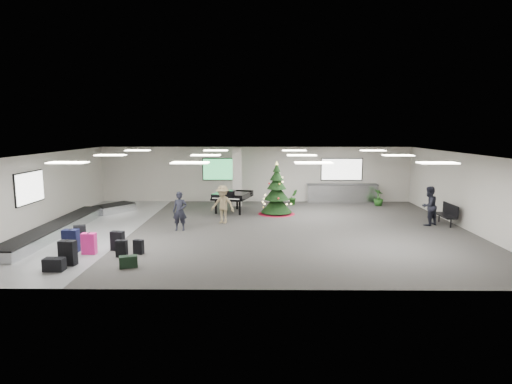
{
  "coord_description": "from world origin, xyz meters",
  "views": [
    {
      "loc": [
        0.29,
        -17.83,
        4.22
      ],
      "look_at": [
        0.08,
        1.0,
        1.44
      ],
      "focal_mm": 30.0,
      "sensor_mm": 36.0,
      "label": 1
    }
  ],
  "objects_px": {
    "pink_suitcase": "(89,244)",
    "bench": "(447,213)",
    "christmas_tree": "(277,196)",
    "traveler_b": "(223,204)",
    "service_counter": "(342,193)",
    "traveler_bench": "(429,206)",
    "potted_plant_left": "(293,197)",
    "grand_piano": "(232,196)",
    "traveler_a": "(180,211)",
    "baggage_carousel": "(70,224)",
    "potted_plant_right": "(378,198)"
  },
  "relations": [
    {
      "from": "service_counter",
      "to": "grand_piano",
      "type": "distance_m",
      "value": 6.83
    },
    {
      "from": "christmas_tree",
      "to": "grand_piano",
      "type": "xyz_separation_m",
      "value": [
        -2.26,
        0.49,
        -0.06
      ]
    },
    {
      "from": "baggage_carousel",
      "to": "grand_piano",
      "type": "xyz_separation_m",
      "value": [
        6.67,
        3.83,
        0.63
      ]
    },
    {
      "from": "service_counter",
      "to": "christmas_tree",
      "type": "distance_m",
      "value": 5.19
    },
    {
      "from": "pink_suitcase",
      "to": "traveler_bench",
      "type": "relative_size",
      "value": 0.43
    },
    {
      "from": "bench",
      "to": "potted_plant_right",
      "type": "relative_size",
      "value": 1.61
    },
    {
      "from": "pink_suitcase",
      "to": "traveler_b",
      "type": "xyz_separation_m",
      "value": [
        4.13,
        4.9,
        0.5
      ]
    },
    {
      "from": "pink_suitcase",
      "to": "potted_plant_left",
      "type": "xyz_separation_m",
      "value": [
        7.67,
        9.61,
        0.08
      ]
    },
    {
      "from": "grand_piano",
      "to": "potted_plant_right",
      "type": "bearing_deg",
      "value": 28.57
    },
    {
      "from": "christmas_tree",
      "to": "traveler_b",
      "type": "bearing_deg",
      "value": -139.46
    },
    {
      "from": "traveler_b",
      "to": "potted_plant_left",
      "type": "xyz_separation_m",
      "value": [
        3.54,
        4.71,
        -0.42
      ]
    },
    {
      "from": "pink_suitcase",
      "to": "traveler_a",
      "type": "relative_size",
      "value": 0.46
    },
    {
      "from": "service_counter",
      "to": "christmas_tree",
      "type": "relative_size",
      "value": 1.53
    },
    {
      "from": "baggage_carousel",
      "to": "traveler_bench",
      "type": "height_order",
      "value": "traveler_bench"
    },
    {
      "from": "service_counter",
      "to": "traveler_a",
      "type": "relative_size",
      "value": 2.47
    },
    {
      "from": "grand_piano",
      "to": "traveler_b",
      "type": "relative_size",
      "value": 1.41
    },
    {
      "from": "traveler_b",
      "to": "potted_plant_left",
      "type": "height_order",
      "value": "traveler_b"
    },
    {
      "from": "traveler_a",
      "to": "grand_piano",
      "type": "bearing_deg",
      "value": 65.76
    },
    {
      "from": "bench",
      "to": "traveler_b",
      "type": "relative_size",
      "value": 0.87
    },
    {
      "from": "service_counter",
      "to": "bench",
      "type": "height_order",
      "value": "service_counter"
    },
    {
      "from": "potted_plant_left",
      "to": "baggage_carousel",
      "type": "bearing_deg",
      "value": -149.33
    },
    {
      "from": "service_counter",
      "to": "potted_plant_right",
      "type": "height_order",
      "value": "service_counter"
    },
    {
      "from": "traveler_a",
      "to": "potted_plant_right",
      "type": "bearing_deg",
      "value": 31.9
    },
    {
      "from": "traveler_a",
      "to": "traveler_b",
      "type": "relative_size",
      "value": 0.95
    },
    {
      "from": "grand_piano",
      "to": "potted_plant_right",
      "type": "height_order",
      "value": "grand_piano"
    },
    {
      "from": "grand_piano",
      "to": "traveler_bench",
      "type": "bearing_deg",
      "value": -3.16
    },
    {
      "from": "baggage_carousel",
      "to": "traveler_bench",
      "type": "bearing_deg",
      "value": 3.09
    },
    {
      "from": "grand_piano",
      "to": "traveler_bench",
      "type": "xyz_separation_m",
      "value": [
        8.87,
        -2.99,
        0.02
      ]
    },
    {
      "from": "christmas_tree",
      "to": "grand_piano",
      "type": "height_order",
      "value": "christmas_tree"
    },
    {
      "from": "traveler_b",
      "to": "potted_plant_right",
      "type": "bearing_deg",
      "value": 48.69
    },
    {
      "from": "service_counter",
      "to": "pink_suitcase",
      "type": "height_order",
      "value": "service_counter"
    },
    {
      "from": "traveler_bench",
      "to": "christmas_tree",
      "type": "bearing_deg",
      "value": -54.19
    },
    {
      "from": "baggage_carousel",
      "to": "traveler_bench",
      "type": "xyz_separation_m",
      "value": [
        15.54,
        0.84,
        0.66
      ]
    },
    {
      "from": "bench",
      "to": "potted_plant_left",
      "type": "bearing_deg",
      "value": 142.12
    },
    {
      "from": "pink_suitcase",
      "to": "christmas_tree",
      "type": "height_order",
      "value": "christmas_tree"
    },
    {
      "from": "baggage_carousel",
      "to": "bench",
      "type": "relative_size",
      "value": 6.53
    },
    {
      "from": "baggage_carousel",
      "to": "christmas_tree",
      "type": "height_order",
      "value": "christmas_tree"
    },
    {
      "from": "traveler_a",
      "to": "potted_plant_right",
      "type": "height_order",
      "value": "traveler_a"
    },
    {
      "from": "traveler_b",
      "to": "baggage_carousel",
      "type": "bearing_deg",
      "value": -149.4
    },
    {
      "from": "grand_piano",
      "to": "potted_plant_right",
      "type": "distance_m",
      "value": 8.22
    },
    {
      "from": "traveler_a",
      "to": "service_counter",
      "type": "bearing_deg",
      "value": 41.77
    },
    {
      "from": "pink_suitcase",
      "to": "bench",
      "type": "distance_m",
      "value": 14.9
    },
    {
      "from": "potted_plant_left",
      "to": "potted_plant_right",
      "type": "distance_m",
      "value": 4.7
    },
    {
      "from": "baggage_carousel",
      "to": "potted_plant_left",
      "type": "height_order",
      "value": "potted_plant_left"
    },
    {
      "from": "pink_suitcase",
      "to": "traveler_a",
      "type": "distance_m",
      "value": 4.28
    },
    {
      "from": "service_counter",
      "to": "grand_piano",
      "type": "height_order",
      "value": "grand_piano"
    },
    {
      "from": "traveler_bench",
      "to": "potted_plant_right",
      "type": "xyz_separation_m",
      "value": [
        -0.88,
        4.85,
        -0.41
      ]
    },
    {
      "from": "service_counter",
      "to": "traveler_a",
      "type": "distance_m",
      "value": 10.67
    },
    {
      "from": "baggage_carousel",
      "to": "christmas_tree",
      "type": "relative_size",
      "value": 3.66
    },
    {
      "from": "potted_plant_left",
      "to": "potted_plant_right",
      "type": "bearing_deg",
      "value": -2.67
    }
  ]
}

